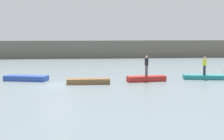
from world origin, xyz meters
TOP-DOWN VIEW (x-y plane):
  - ground_plane at (0.00, 0.00)m, footprint 120.00×120.00m
  - embankment_wall at (0.00, 26.47)m, footprint 80.00×1.20m
  - rowboat_blue at (-2.86, 2.82)m, footprint 3.87×2.05m
  - rowboat_brown at (2.41, 0.62)m, footprint 3.47×1.15m
  - rowboat_red at (7.34, 1.53)m, footprint 3.37×1.40m
  - rowboat_teal at (12.67, 2.23)m, footprint 3.74×1.64m
  - person_dark_shirt at (7.34, 1.53)m, footprint 0.32×0.32m
  - person_hiviz_shirt at (12.67, 2.23)m, footprint 0.32×0.32m

SIDE VIEW (x-z plane):
  - ground_plane at x=0.00m, z-range 0.00..0.00m
  - rowboat_teal at x=12.67m, z-range 0.00..0.38m
  - rowboat_brown at x=2.41m, z-range 0.00..0.42m
  - rowboat_blue at x=-2.86m, z-range 0.00..0.44m
  - rowboat_red at x=7.34m, z-range 0.00..0.44m
  - person_hiviz_shirt at x=12.67m, z-range 0.47..2.09m
  - embankment_wall at x=0.00m, z-range 0.00..2.77m
  - person_dark_shirt at x=7.34m, z-range 0.54..2.26m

